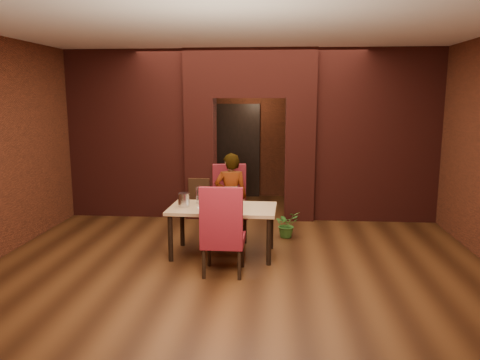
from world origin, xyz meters
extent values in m
plane|color=#462511|center=(0.00, 0.00, 0.00)|extent=(8.00, 8.00, 0.00)
cube|color=silver|center=(0.00, 0.00, 3.20)|extent=(7.00, 8.00, 0.04)
cube|color=maroon|center=(0.00, 4.00, 1.60)|extent=(7.00, 0.04, 3.20)
cube|color=maroon|center=(0.00, -4.00, 1.60)|extent=(7.00, 0.04, 3.20)
cube|color=maroon|center=(-3.50, 0.00, 1.60)|extent=(0.04, 8.00, 3.20)
cube|color=maroon|center=(-0.95, 2.00, 1.15)|extent=(0.55, 0.55, 2.30)
cube|color=maroon|center=(0.95, 2.00, 1.15)|extent=(0.55, 0.55, 2.30)
cube|color=maroon|center=(0.00, 2.00, 2.75)|extent=(2.45, 0.55, 0.90)
cube|color=maroon|center=(-2.36, 2.00, 1.60)|extent=(2.28, 0.35, 3.20)
cube|color=maroon|center=(2.36, 2.00, 1.60)|extent=(2.28, 0.35, 3.20)
cube|color=#98532C|center=(-0.95, 1.71, 0.55)|extent=(0.40, 0.03, 0.50)
cube|color=black|center=(-0.40, 3.94, 1.05)|extent=(0.90, 0.08, 2.10)
cube|color=black|center=(-0.40, 3.90, 1.05)|extent=(1.02, 0.04, 2.22)
cube|color=tan|center=(-0.26, -0.27, 0.37)|extent=(1.58, 0.92, 0.73)
cube|color=maroon|center=(-0.24, 0.51, 0.61)|extent=(0.63, 0.63, 1.22)
cube|color=maroon|center=(-0.17, -0.99, 0.61)|extent=(0.55, 0.55, 1.21)
imported|color=white|center=(-0.21, 0.46, 0.72)|extent=(0.57, 0.41, 1.44)
cube|color=silver|center=(-0.45, -0.36, 0.73)|extent=(0.37, 0.32, 0.00)
cylinder|color=silver|center=(-0.83, -0.30, 0.83)|extent=(0.17, 0.17, 0.20)
cylinder|color=silver|center=(-0.66, -0.06, 0.86)|extent=(0.06, 0.06, 0.27)
imported|color=#377028|center=(0.70, 0.70, 0.22)|extent=(0.52, 0.51, 0.44)
camera|label=1|loc=(0.53, -6.91, 2.34)|focal=35.00mm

